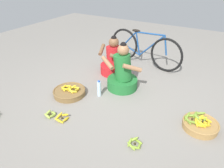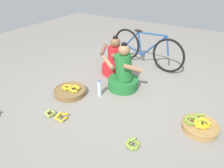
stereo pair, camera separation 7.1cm
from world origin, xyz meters
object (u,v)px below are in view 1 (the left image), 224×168
object	(u,v)px
bicycle_leaning	(144,49)
banana_basket_front_left	(69,92)
vendor_woman_behind	(114,62)
banana_basket_front_center	(200,124)
vendor_woman_front	(122,74)
water_bottle	(99,89)
loose_bananas_mid_right	(135,144)
loose_bananas_near_bicycle	(56,116)

from	to	relation	value
bicycle_leaning	banana_basket_front_left	size ratio (longest dim) A/B	3.18
vendor_woman_behind	banana_basket_front_center	bearing A→B (deg)	-24.92
vendor_woman_front	banana_basket_front_center	distance (m)	1.43
vendor_woman_behind	bicycle_leaning	world-z (taller)	vendor_woman_behind
vendor_woman_front	water_bottle	size ratio (longest dim) A/B	2.93
vendor_woman_front	banana_basket_front_left	size ratio (longest dim) A/B	1.57
loose_bananas_mid_right	water_bottle	xyz separation A→B (m)	(-0.95, 0.69, 0.11)
banana_basket_front_center	loose_bananas_mid_right	xyz separation A→B (m)	(-0.62, -0.71, -0.04)
loose_bananas_mid_right	loose_bananas_near_bicycle	distance (m)	1.17
bicycle_leaning	loose_bananas_mid_right	size ratio (longest dim) A/B	8.31
banana_basket_front_left	water_bottle	size ratio (longest dim) A/B	1.87
vendor_woman_behind	loose_bananas_near_bicycle	xyz separation A→B (m)	(-0.01, -1.62, -0.21)
loose_bananas_near_bicycle	banana_basket_front_left	bearing A→B (deg)	112.13
vendor_woman_front	loose_bananas_near_bicycle	distance (m)	1.28
banana_basket_front_left	loose_bananas_near_bicycle	bearing A→B (deg)	-67.87
loose_bananas_mid_right	water_bottle	distance (m)	1.18
bicycle_leaning	banana_basket_front_center	size ratio (longest dim) A/B	3.64
loose_bananas_mid_right	vendor_woman_behind	bearing A→B (deg)	127.18
banana_basket_front_left	loose_bananas_near_bicycle	xyz separation A→B (m)	(0.23, -0.56, -0.03)
loose_bananas_mid_right	loose_bananas_near_bicycle	xyz separation A→B (m)	(-1.17, -0.08, 0.00)
loose_bananas_mid_right	banana_basket_front_center	bearing A→B (deg)	49.00
banana_basket_front_left	vendor_woman_front	bearing A→B (deg)	44.19
bicycle_leaning	loose_bananas_near_bicycle	world-z (taller)	bicycle_leaning
vendor_woman_front	vendor_woman_behind	world-z (taller)	vendor_woman_front
bicycle_leaning	water_bottle	bearing A→B (deg)	-95.07
bicycle_leaning	loose_bananas_near_bicycle	distance (m)	2.34
vendor_woman_behind	loose_bananas_mid_right	xyz separation A→B (m)	(1.16, -1.53, -0.21)
bicycle_leaning	banana_basket_front_left	distance (m)	1.86
loose_bananas_near_bicycle	banana_basket_front_center	bearing A→B (deg)	23.90
vendor_woman_front	loose_bananas_near_bicycle	bearing A→B (deg)	-109.66
vendor_woman_front	loose_bananas_mid_right	world-z (taller)	vendor_woman_front
vendor_woman_front	water_bottle	distance (m)	0.48
vendor_woman_behind	banana_basket_front_left	bearing A→B (deg)	-102.39
bicycle_leaning	loose_bananas_mid_right	distance (m)	2.38
vendor_woman_front	banana_basket_front_left	world-z (taller)	vendor_woman_front
vendor_woman_front	bicycle_leaning	size ratio (longest dim) A/B	0.49
loose_bananas_near_bicycle	water_bottle	distance (m)	0.81
banana_basket_front_center	loose_bananas_mid_right	distance (m)	0.94
loose_bananas_mid_right	loose_bananas_near_bicycle	size ratio (longest dim) A/B	0.55
loose_bananas_near_bicycle	bicycle_leaning	bearing A→B (deg)	81.30
loose_bananas_mid_right	vendor_woman_front	bearing A→B (deg)	124.05
vendor_woman_front	water_bottle	world-z (taller)	vendor_woman_front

